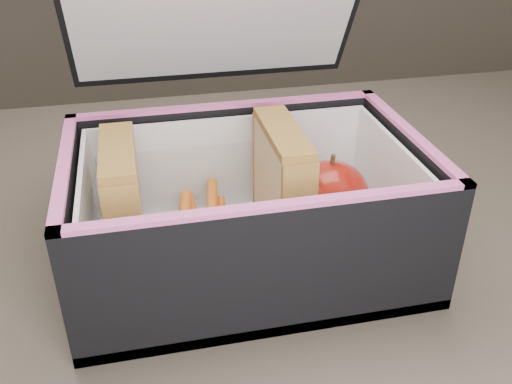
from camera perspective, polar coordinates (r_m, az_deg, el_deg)
The scene contains 8 objects.
kitchen_table at distance 0.61m, azimuth 4.31°, elevation -11.30°, with size 1.20×0.80×0.75m.
lunch_bag at distance 0.48m, azimuth -1.03°, elevation -0.57°, with size 0.29×0.29×0.27m.
plastic_tub at distance 0.49m, azimuth -5.02°, elevation -2.54°, with size 0.18×0.13×0.07m, color white, non-canonical shape.
sandwich_left at distance 0.47m, azimuth -13.04°, elevation -1.42°, with size 0.03×0.10×0.11m.
sandwich_right at distance 0.48m, azimuth 2.59°, elevation 0.45°, with size 0.03×0.10×0.11m.
carrot_sticks at distance 0.50m, azimuth -5.31°, elevation -4.06°, with size 0.05×0.14×0.03m.
paper_napkin at distance 0.53m, azimuth 7.62°, elevation -3.52°, with size 0.08×0.08×0.01m, color white.
red_apple at distance 0.51m, azimuth 7.42°, elevation -0.38°, with size 0.08×0.08×0.07m.
Camera 1 is at (-0.14, -0.43, 1.06)m, focal length 40.00 mm.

